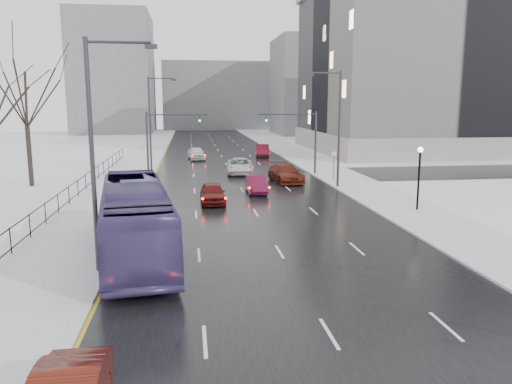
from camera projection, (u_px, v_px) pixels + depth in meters
name	position (u px, v px, depth m)	size (l,w,h in m)	color
road	(225.00, 162.00, 61.94)	(16.00, 150.00, 0.04)	black
cross_road	(234.00, 176.00, 50.23)	(130.00, 10.00, 0.04)	black
sidewalk_left	(139.00, 163.00, 60.56)	(5.00, 150.00, 0.16)	silver
sidewalk_right	(308.00, 161.00, 63.29)	(5.00, 150.00, 0.16)	silver
park_strip	(57.00, 165.00, 59.33)	(14.00, 150.00, 0.12)	white
tree_park_e	(32.00, 187.00, 43.97)	(9.45, 9.45, 13.50)	black
iron_fence	(50.00, 209.00, 30.83)	(0.06, 70.00, 1.30)	black
streetlight_r_mid	(337.00, 123.00, 42.50)	(2.95, 0.25, 10.00)	#2D2D33
streetlight_l_near	(97.00, 145.00, 20.86)	(2.95, 0.25, 10.00)	#2D2D33
streetlight_l_far	(152.00, 119.00, 52.08)	(2.95, 0.25, 10.00)	#2D2D33
lamppost_r_mid	(419.00, 169.00, 33.59)	(0.36, 0.36, 4.28)	black
mast_signal_right	(305.00, 135.00, 50.46)	(6.10, 0.33, 6.50)	#2D2D33
mast_signal_left	(158.00, 136.00, 48.55)	(6.10, 0.33, 6.50)	#2D2D33
no_uturn_sign	(334.00, 157.00, 47.12)	(0.60, 0.06, 2.70)	#2D2D33
civic_building	(447.00, 77.00, 76.20)	(41.00, 31.00, 24.80)	gray
bldg_far_right	(327.00, 86.00, 117.27)	(24.00, 20.00, 22.00)	slate
bldg_far_left	(114.00, 74.00, 119.99)	(18.00, 22.00, 28.00)	slate
bldg_far_center	(219.00, 96.00, 138.89)	(30.00, 18.00, 18.00)	slate
bus	(135.00, 219.00, 23.99)	(3.01, 12.86, 3.58)	#463A71
sedan_center_near	(213.00, 193.00, 36.75)	(1.78, 4.43, 1.51)	#550F0E
sedan_right_near	(256.00, 184.00, 40.92)	(1.47, 4.20, 1.38)	#5C0F2C
sedan_right_cross	(240.00, 166.00, 51.88)	(2.66, 5.77, 1.60)	silver
sedan_right_far	(286.00, 173.00, 46.42)	(2.30, 5.66, 1.64)	#571A0E
sedan_center_far	(196.00, 153.00, 64.59)	(1.94, 4.81, 1.64)	silver
sedan_right_distant	(262.00, 150.00, 68.23)	(1.75, 5.01, 1.65)	#590F1D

